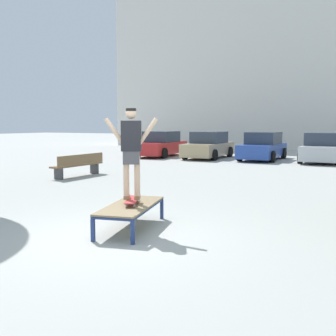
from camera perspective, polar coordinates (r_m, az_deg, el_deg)
The scene contains 9 objects.
ground_plane at distance 7.11m, azimuth -7.41°, elevation -9.75°, with size 120.00×120.00×0.00m, color #A8A8A3.
skate_box at distance 7.55m, azimuth -5.28°, elevation -5.54°, with size 1.18×2.02×0.46m.
skateboard at distance 7.58m, azimuth -5.14°, elevation -4.54°, with size 0.54×0.80×0.09m.
skater at distance 7.46m, azimuth -5.21°, elevation 2.98°, with size 0.93×0.52×1.69m.
car_red at distance 24.16m, azimuth -1.02°, elevation 3.31°, with size 2.06×4.27×1.50m.
car_tan at distance 23.00m, azimuth 5.76°, elevation 3.13°, with size 1.95×4.21×1.50m.
car_blue at distance 22.41m, azimuth 13.28°, elevation 2.91°, with size 1.96×4.22×1.50m.
car_silver at distance 21.98m, azimuth 21.00°, elevation 2.59°, with size 1.95×4.21×1.50m.
park_bench at distance 15.29m, azimuth -12.57°, elevation 0.49°, with size 0.54×2.42×0.83m.
Camera 1 is at (3.93, -5.60, 1.96)m, focal length 43.02 mm.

